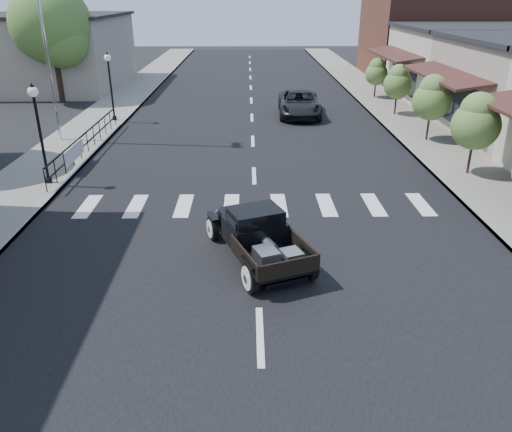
{
  "coord_description": "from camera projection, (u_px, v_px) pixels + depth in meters",
  "views": [
    {
      "loc": [
        -0.22,
        -11.45,
        6.53
      ],
      "look_at": [
        -0.02,
        0.93,
        1.0
      ],
      "focal_mm": 35.0,
      "sensor_mm": 36.0,
      "label": 1
    }
  ],
  "objects": [
    {
      "name": "small_tree_e",
      "position": [
        376.0,
        79.0,
        33.1
      ],
      "size": [
        1.46,
        1.46,
        2.44
      ],
      "primitive_type": null,
      "color": "#517134",
      "rests_on": "sidewalk_right"
    },
    {
      "name": "road_markings",
      "position": [
        253.0,
        154.0,
        22.25
      ],
      "size": [
        12.0,
        60.0,
        0.06
      ],
      "primitive_type": null,
      "color": "silver",
      "rests_on": "ground"
    },
    {
      "name": "big_tree_far",
      "position": [
        54.0,
        43.0,
        31.53
      ],
      "size": [
        4.99,
        4.99,
        7.33
      ],
      "primitive_type": null,
      "color": "#4A6E2F",
      "rests_on": "ground"
    },
    {
      "name": "small_tree_b",
      "position": [
        474.0,
        135.0,
        18.8
      ],
      "size": [
        1.8,
        1.8,
        3.0
      ],
      "primitive_type": null,
      "color": "#517134",
      "rests_on": "sidewalk_right"
    },
    {
      "name": "far_building_right",
      "position": [
        438.0,
        34.0,
        41.13
      ],
      "size": [
        11.0,
        10.0,
        7.0
      ],
      "primitive_type": "cube",
      "color": "brown",
      "rests_on": "ground"
    },
    {
      "name": "road",
      "position": [
        252.0,
        126.0,
        26.81
      ],
      "size": [
        14.0,
        80.0,
        0.02
      ],
      "primitive_type": "cube",
      "color": "black",
      "rests_on": "ground"
    },
    {
      "name": "storefront_far",
      "position": [
        481.0,
        65.0,
        32.5
      ],
      "size": [
        10.0,
        9.0,
        4.5
      ],
      "primitive_type": "cube",
      "color": "beige",
      "rests_on": "ground"
    },
    {
      "name": "railing",
      "position": [
        87.0,
        140.0,
        21.88
      ],
      "size": [
        0.08,
        10.0,
        1.0
      ],
      "primitive_type": null,
      "color": "black",
      "rests_on": "sidewalk_left"
    },
    {
      "name": "lamp_post_c",
      "position": [
        111.0,
        87.0,
        26.82
      ],
      "size": [
        0.36,
        0.36,
        3.61
      ],
      "primitive_type": null,
      "color": "black",
      "rests_on": "sidewalk_left"
    },
    {
      "name": "second_car",
      "position": [
        299.0,
        104.0,
        28.85
      ],
      "size": [
        2.51,
        5.13,
        1.4
      ],
      "primitive_type": "imported",
      "rotation": [
        0.0,
        0.0,
        -0.04
      ],
      "color": "black",
      "rests_on": "ground"
    },
    {
      "name": "small_tree_c",
      "position": [
        430.0,
        109.0,
        23.25
      ],
      "size": [
        1.76,
        1.76,
        2.93
      ],
      "primitive_type": null,
      "color": "#517134",
      "rests_on": "sidewalk_right"
    },
    {
      "name": "low_building_left",
      "position": [
        51.0,
        52.0,
        37.44
      ],
      "size": [
        10.0,
        12.0,
        5.0
      ],
      "primitive_type": "cube",
      "color": "gray",
      "rests_on": "ground"
    },
    {
      "name": "lamp_post_b",
      "position": [
        40.0,
        135.0,
        17.69
      ],
      "size": [
        0.36,
        0.36,
        3.61
      ],
      "primitive_type": null,
      "color": "black",
      "rests_on": "sidewalk_left"
    },
    {
      "name": "sidewalk_right",
      "position": [
        409.0,
        124.0,
        26.91
      ],
      "size": [
        3.0,
        80.0,
        0.15
      ],
      "primitive_type": "cube",
      "color": "gray",
      "rests_on": "ground"
    },
    {
      "name": "hotrod_pickup",
      "position": [
        258.0,
        235.0,
        13.13
      ],
      "size": [
        3.27,
        4.51,
        1.42
      ],
      "primitive_type": null,
      "rotation": [
        0.0,
        0.0,
        0.37
      ],
      "color": "black",
      "rests_on": "ground"
    },
    {
      "name": "small_tree_d",
      "position": [
        397.0,
        90.0,
        28.43
      ],
      "size": [
        1.61,
        1.61,
        2.68
      ],
      "primitive_type": null,
      "color": "#517134",
      "rests_on": "sidewalk_right"
    },
    {
      "name": "ground",
      "position": [
        257.0,
        265.0,
        13.12
      ],
      "size": [
        120.0,
        120.0,
        0.0
      ],
      "primitive_type": "plane",
      "color": "black",
      "rests_on": "ground"
    },
    {
      "name": "banner",
      "position": [
        75.0,
        158.0,
        20.13
      ],
      "size": [
        0.04,
        2.2,
        0.6
      ],
      "primitive_type": null,
      "color": "silver",
      "rests_on": "sidewalk_left"
    },
    {
      "name": "sidewalk_left",
      "position": [
        94.0,
        126.0,
        26.66
      ],
      "size": [
        3.0,
        80.0,
        0.15
      ],
      "primitive_type": "cube",
      "color": "gray",
      "rests_on": "ground"
    }
  ]
}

